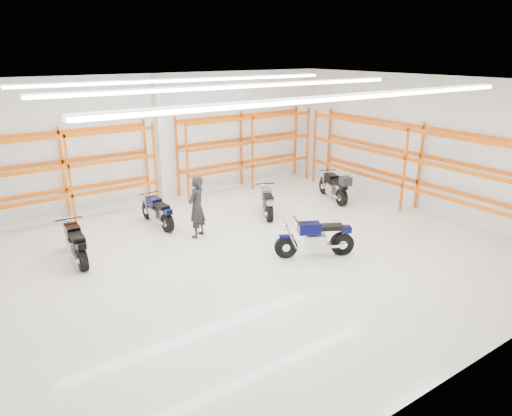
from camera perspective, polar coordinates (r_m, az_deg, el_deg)
ground at (r=12.47m, az=-0.37°, el=-5.74°), size 14.00×14.00×0.00m
room_shell at (r=11.50m, az=-0.48°, el=9.30°), size 14.02×12.02×4.51m
motorcycle_main at (r=12.26m, az=7.78°, el=-3.84°), size 1.99×1.13×1.06m
motorcycle_back_a at (r=12.76m, az=-21.59°, el=-4.24°), size 0.69×2.07×1.02m
motorcycle_back_b at (r=14.55m, az=-12.17°, el=-0.54°), size 0.66×1.98×0.97m
motorcycle_back_c at (r=15.17m, az=1.37°, el=0.70°), size 1.03×1.80×0.96m
motorcycle_back_d at (r=16.83m, az=9.84°, el=2.59°), size 0.97×2.13×1.12m
standing_man at (r=13.39m, az=-7.42°, el=0.13°), size 0.80×0.73×1.85m
structural_column at (r=16.74m, az=-11.73°, el=8.43°), size 0.32×0.32×4.50m
pallet_racking_back_left at (r=15.54m, az=-22.71°, el=4.78°), size 5.67×0.87×3.00m
pallet_racking_back_right at (r=18.09m, az=-1.17°, el=8.11°), size 5.67×0.87×3.00m
pallet_racking_side at (r=16.24m, az=19.04°, el=5.89°), size 0.87×9.07×3.00m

